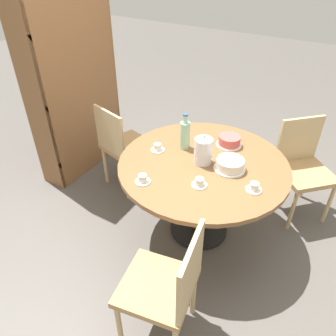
{
  "coord_description": "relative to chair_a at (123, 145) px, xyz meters",
  "views": [
    {
      "loc": [
        -1.9,
        -0.83,
        2.14
      ],
      "look_at": [
        0.0,
        0.32,
        0.55
      ],
      "focal_mm": 35.0,
      "sensor_mm": 36.0,
      "label": 1
    }
  ],
  "objects": [
    {
      "name": "coffee_pot",
      "position": [
        -0.19,
        -0.93,
        0.35
      ],
      "size": [
        0.14,
        0.14,
        0.24
      ],
      "color": "silver",
      "rests_on": "dining_table"
    },
    {
      "name": "cup_d",
      "position": [
        -0.31,
        -1.37,
        0.26
      ],
      "size": [
        0.11,
        0.11,
        0.06
      ],
      "color": "white",
      "rests_on": "dining_table"
    },
    {
      "name": "dining_table",
      "position": [
        -0.19,
        -0.94,
        0.11
      ],
      "size": [
        1.31,
        1.31,
        0.72
      ],
      "color": "black",
      "rests_on": "ground_plane"
    },
    {
      "name": "chair_c",
      "position": [
        0.53,
        -1.57,
        0.0
      ],
      "size": [
        0.59,
        0.59,
        0.89
      ],
      "rotation": [
        0.0,
        0.0,
        5.5
      ],
      "color": "tan",
      "rests_on": "ground_plane"
    },
    {
      "name": "bookshelf",
      "position": [
        0.09,
        0.62,
        0.4
      ],
      "size": [
        0.99,
        0.28,
        1.81
      ],
      "rotation": [
        0.0,
        0.0,
        3.14
      ],
      "color": "brown",
      "rests_on": "ground_plane"
    },
    {
      "name": "cup_a",
      "position": [
        -0.45,
        -1.03,
        0.26
      ],
      "size": [
        0.11,
        0.11,
        0.06
      ],
      "color": "white",
      "rests_on": "dining_table"
    },
    {
      "name": "cup_b",
      "position": [
        -0.62,
        -0.68,
        0.26
      ],
      "size": [
        0.11,
        0.11,
        0.06
      ],
      "color": "white",
      "rests_on": "dining_table"
    },
    {
      "name": "chair_a",
      "position": [
        0.0,
        0.0,
        0.0
      ],
      "size": [
        0.51,
        0.51,
        0.89
      ],
      "rotation": [
        0.0,
        0.0,
        1.31
      ],
      "color": "tan",
      "rests_on": "ground_plane"
    },
    {
      "name": "ground_plane",
      "position": [
        -0.19,
        -0.94,
        -0.48
      ],
      "size": [
        14.0,
        14.0,
        0.0
      ],
      "primitive_type": "plane",
      "color": "#56514C"
    },
    {
      "name": "chair_b",
      "position": [
        -1.11,
        -1.17,
        0.0
      ],
      "size": [
        0.49,
        0.49,
        0.89
      ],
      "rotation": [
        0.0,
        0.0,
        3.33
      ],
      "color": "tan",
      "rests_on": "ground_plane"
    },
    {
      "name": "cake_main",
      "position": [
        -0.16,
        -1.14,
        0.28
      ],
      "size": [
        0.24,
        0.24,
        0.08
      ],
      "color": "white",
      "rests_on": "dining_table"
    },
    {
      "name": "cake_second",
      "position": [
        0.15,
        -1.0,
        0.27
      ],
      "size": [
        0.21,
        0.21,
        0.08
      ],
      "color": "white",
      "rests_on": "dining_table"
    },
    {
      "name": "water_bottle",
      "position": [
        -0.07,
        -0.71,
        0.36
      ],
      "size": [
        0.08,
        0.08,
        0.3
      ],
      "color": "#99C6A3",
      "rests_on": "dining_table"
    },
    {
      "name": "cup_c",
      "position": [
        -0.22,
        -0.54,
        0.26
      ],
      "size": [
        0.11,
        0.11,
        0.06
      ],
      "color": "white",
      "rests_on": "dining_table"
    }
  ]
}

